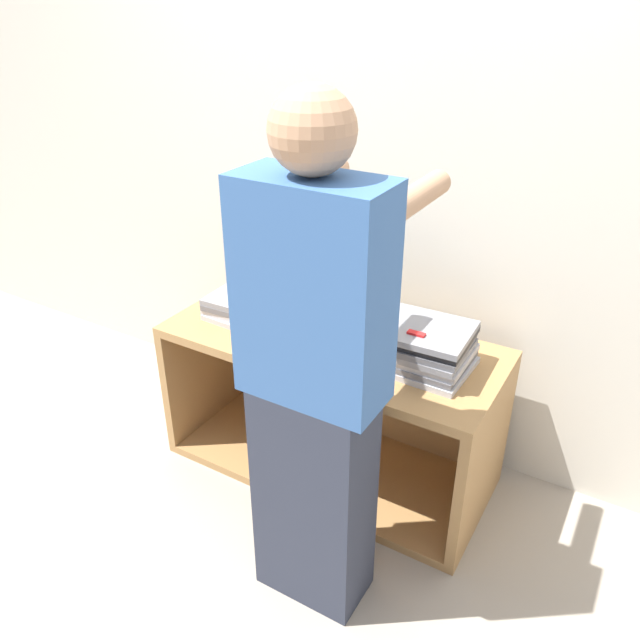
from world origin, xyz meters
name	(u,v)px	position (x,y,z in m)	size (l,w,h in m)	color
ground_plane	(294,506)	(0.00, 0.00, 0.00)	(12.00, 12.00, 0.00)	#9E9384
wall_back	(383,159)	(0.00, 0.66, 1.20)	(8.00, 0.05, 2.40)	beige
cart	(338,397)	(0.00, 0.34, 0.30)	(1.28, 0.56, 0.61)	#A87A47
laptop_open	(339,320)	(0.00, 0.33, 0.66)	(0.33, 0.34, 0.27)	gray
laptop_stack_left	(254,306)	(-0.36, 0.28, 0.65)	(0.35, 0.29, 0.09)	#B7B7BC
laptop_stack_right	(421,346)	(0.35, 0.28, 0.68)	(0.35, 0.29, 0.16)	#B7B7BC
person	(315,383)	(0.25, -0.25, 0.80)	(0.40, 0.52, 1.59)	#2D3342
inventory_tag	(416,333)	(0.36, 0.21, 0.77)	(0.06, 0.02, 0.01)	red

